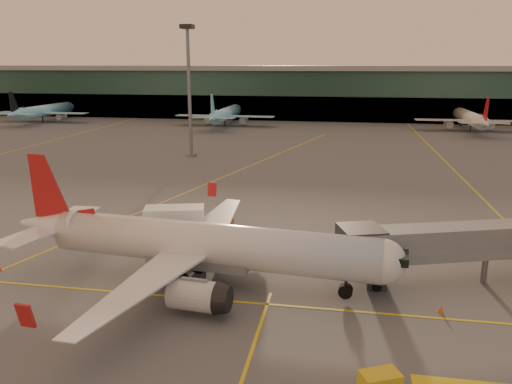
# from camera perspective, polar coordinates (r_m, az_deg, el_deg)

# --- Properties ---
(ground) EXTENTS (600.00, 600.00, 0.00)m
(ground) POSITION_cam_1_polar(r_m,az_deg,el_deg) (37.01, -7.92, -15.46)
(ground) COLOR #4C4F54
(ground) RESTS_ON ground
(taxi_markings) EXTENTS (100.12, 173.00, 0.01)m
(taxi_markings) POSITION_cam_1_polar(r_m,az_deg,el_deg) (79.11, -3.20, 1.04)
(taxi_markings) COLOR yellow
(taxi_markings) RESTS_ON ground
(terminal) EXTENTS (400.00, 20.00, 17.60)m
(terminal) POSITION_cam_1_polar(r_m,az_deg,el_deg) (172.77, 6.66, 11.22)
(terminal) COLOR #19382D
(terminal) RESTS_ON ground
(mast_west_near) EXTENTS (2.40, 2.40, 25.60)m
(mast_west_near) POSITION_cam_1_polar(r_m,az_deg,el_deg) (101.12, -7.67, 12.38)
(mast_west_near) COLOR slate
(mast_west_near) RESTS_ON ground
(distant_aircraft_row) EXTENTS (290.00, 34.00, 13.00)m
(distant_aircraft_row) POSITION_cam_1_polar(r_m,az_deg,el_deg) (152.79, -1.95, 7.59)
(distant_aircraft_row) COLOR #96E6FB
(distant_aircraft_row) RESTS_ON ground
(main_airplane) EXTENTS (34.93, 31.54, 10.54)m
(main_airplane) POSITION_cam_1_polar(r_m,az_deg,el_deg) (42.86, -6.64, -6.05)
(main_airplane) COLOR silver
(main_airplane) RESTS_ON ground
(jet_bridge) EXTENTS (26.21, 11.22, 5.41)m
(jet_bridge) POSITION_cam_1_polar(r_m,az_deg,el_deg) (47.64, 26.28, -5.06)
(jet_bridge) COLOR slate
(jet_bridge) RESTS_ON ground
(catering_truck) EXTENTS (6.30, 3.88, 4.54)m
(catering_truck) POSITION_cam_1_polar(r_m,az_deg,el_deg) (50.72, -9.18, -3.86)
(catering_truck) COLOR #AA1821
(catering_truck) RESTS_ON ground
(gpu_cart) EXTENTS (2.65, 2.21, 1.34)m
(gpu_cart) POSITION_cam_1_polar(r_m,az_deg,el_deg) (31.33, 14.00, -20.49)
(gpu_cart) COLOR gold
(gpu_cart) RESTS_ON ground
(cone_nose) EXTENTS (0.41, 0.41, 0.53)m
(cone_nose) POSITION_cam_1_polar(r_m,az_deg,el_deg) (41.41, 20.40, -12.47)
(cone_nose) COLOR #DC4F0B
(cone_nose) RESTS_ON ground
(cone_tail) EXTENTS (0.39, 0.39, 0.49)m
(cone_tail) POSITION_cam_1_polar(r_m,az_deg,el_deg) (51.66, -27.25, -7.78)
(cone_tail) COLOR #DC4F0B
(cone_tail) RESTS_ON ground
(cone_wing_left) EXTENTS (0.44, 0.44, 0.55)m
(cone_wing_left) POSITION_cam_1_polar(r_m,az_deg,el_deg) (59.78, -2.67, -3.17)
(cone_wing_left) COLOR #DC4F0B
(cone_wing_left) RESTS_ON ground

